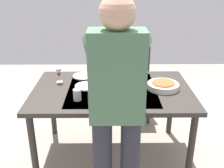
# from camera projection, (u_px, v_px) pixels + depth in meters

# --- Properties ---
(ground_plane) EXTENTS (6.00, 6.00, 0.00)m
(ground_plane) POSITION_uv_depth(u_px,v_px,m) (112.00, 154.00, 2.87)
(ground_plane) COLOR #9E9384
(dining_table) EXTENTS (1.52, 0.97, 0.76)m
(dining_table) POSITION_uv_depth(u_px,v_px,m) (112.00, 96.00, 2.60)
(dining_table) COLOR #332D28
(dining_table) RESTS_ON ground_plane
(chair_near) EXTENTS (0.40, 0.40, 0.91)m
(chair_near) POSITION_uv_depth(u_px,v_px,m) (134.00, 78.00, 3.47)
(chair_near) COLOR black
(chair_near) RESTS_ON ground_plane
(person_server) EXTENTS (0.42, 0.61, 1.69)m
(person_server) POSITION_uv_depth(u_px,v_px,m) (117.00, 106.00, 1.80)
(person_server) COLOR #2D2D38
(person_server) RESTS_ON ground_plane
(wine_bottle) EXTENTS (0.07, 0.07, 0.30)m
(wine_bottle) POSITION_uv_depth(u_px,v_px,m) (129.00, 82.00, 2.45)
(wine_bottle) COLOR black
(wine_bottle) RESTS_ON dining_table
(wine_glass_left) EXTENTS (0.07, 0.07, 0.15)m
(wine_glass_left) POSITION_uv_depth(u_px,v_px,m) (59.00, 73.00, 2.69)
(wine_glass_left) COLOR white
(wine_glass_left) RESTS_ON dining_table
(wine_glass_right) EXTENTS (0.07, 0.07, 0.15)m
(wine_glass_right) POSITION_uv_depth(u_px,v_px,m) (110.00, 85.00, 2.40)
(wine_glass_right) COLOR white
(wine_glass_right) RESTS_ON dining_table
(water_cup_near_left) EXTENTS (0.07, 0.07, 0.10)m
(water_cup_near_left) POSITION_uv_depth(u_px,v_px,m) (95.00, 96.00, 2.31)
(water_cup_near_left) COLOR silver
(water_cup_near_left) RESTS_ON dining_table
(water_cup_near_right) EXTENTS (0.07, 0.07, 0.10)m
(water_cup_near_right) POSITION_uv_depth(u_px,v_px,m) (77.00, 95.00, 2.33)
(water_cup_near_right) COLOR silver
(water_cup_near_right) RESTS_ON dining_table
(water_cup_far_left) EXTENTS (0.07, 0.07, 0.10)m
(water_cup_far_left) POSITION_uv_depth(u_px,v_px,m) (116.00, 103.00, 2.19)
(water_cup_far_left) COLOR silver
(water_cup_far_left) RESTS_ON dining_table
(serving_bowl_pasta) EXTENTS (0.30, 0.30, 0.07)m
(serving_bowl_pasta) POSITION_uv_depth(u_px,v_px,m) (163.00, 85.00, 2.57)
(serving_bowl_pasta) COLOR silver
(serving_bowl_pasta) RESTS_ON dining_table
(dinner_plate_near) EXTENTS (0.23, 0.23, 0.01)m
(dinner_plate_near) POSITION_uv_depth(u_px,v_px,m) (87.00, 86.00, 2.62)
(dinner_plate_near) COLOR silver
(dinner_plate_near) RESTS_ON dining_table
(dinner_plate_far) EXTENTS (0.23, 0.23, 0.01)m
(dinner_plate_far) POSITION_uv_depth(u_px,v_px,m) (84.00, 76.00, 2.87)
(dinner_plate_far) COLOR silver
(dinner_plate_far) RESTS_ON dining_table
(table_knife) EXTENTS (0.03, 0.20, 0.00)m
(table_knife) POSITION_uv_depth(u_px,v_px,m) (122.00, 85.00, 2.64)
(table_knife) COLOR silver
(table_knife) RESTS_ON dining_table
(table_fork) EXTENTS (0.02, 0.18, 0.00)m
(table_fork) POSITION_uv_depth(u_px,v_px,m) (127.00, 101.00, 2.32)
(table_fork) COLOR silver
(table_fork) RESTS_ON dining_table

